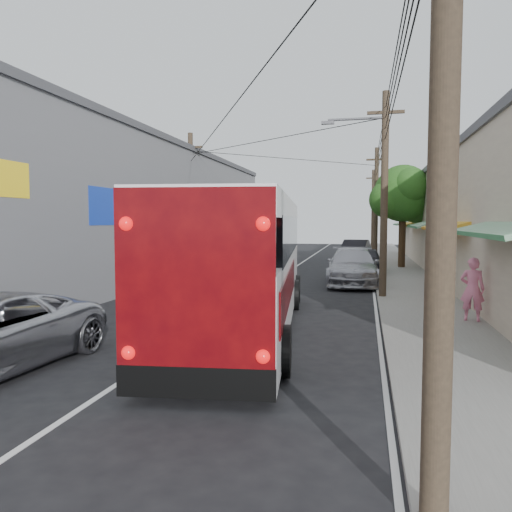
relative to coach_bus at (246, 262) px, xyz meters
The scene contains 12 objects.
ground 7.13m from the coach_bus, 99.96° to the right, with size 120.00×120.00×0.00m, color black.
sidewalk 14.37m from the coach_bus, 68.12° to the left, with size 3.00×80.00×0.12m, color slate.
building_right 18.15m from the coach_bus, 57.24° to the left, with size 7.09×40.00×6.25m.
building_left 14.93m from the coach_bus, 130.79° to the left, with size 7.20×36.00×7.25m.
utility_poles 13.87m from the coach_bus, 81.86° to the left, with size 11.80×45.28×8.00m.
street_tree 20.26m from the coach_bus, 73.55° to the left, with size 4.40×4.00×6.60m.
coach_bus is the anchor object (origin of this frame).
parked_suv 11.05m from the coach_bus, 75.55° to the left, with size 2.43×5.98×1.74m, color #A3A2AA.
parked_car_mid 16.40m from the coach_bus, 77.96° to the left, with size 1.80×4.46×1.52m, color #2A2A30.
parked_car_far 24.20m from the coach_bus, 83.80° to the left, with size 1.75×5.02×1.65m, color black.
pedestrian_near 6.70m from the coach_bus, 15.51° to the left, with size 0.68×0.45×1.88m, color pink.
pedestrian_far 11.04m from the coach_bus, 54.32° to the left, with size 0.73×0.57×1.49m, color #7E8BB7.
Camera 1 is at (4.50, -6.99, 3.06)m, focal length 35.00 mm.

